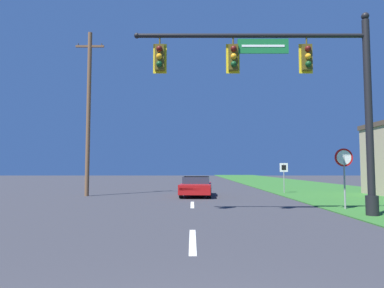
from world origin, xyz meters
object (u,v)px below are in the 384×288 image
at_px(car_ahead, 196,186).
at_px(utility_pole_near, 88,110).
at_px(stop_sign, 344,165).
at_px(route_sign_post, 284,171).
at_px(signal_mast, 303,89).

distance_m(car_ahead, utility_pole_near, 8.29).
bearing_deg(stop_sign, route_sign_post, 90.28).
distance_m(stop_sign, utility_pole_near, 15.09).
bearing_deg(car_ahead, stop_sign, -49.12).
bearing_deg(utility_pole_near, route_sign_post, 9.78).
height_order(signal_mast, route_sign_post, signal_mast).
distance_m(stop_sign, route_sign_post, 9.24).
relative_size(signal_mast, car_ahead, 1.87).
height_order(signal_mast, stop_sign, signal_mast).
xyz_separation_m(car_ahead, stop_sign, (6.10, -7.04, 1.26)).
height_order(car_ahead, utility_pole_near, utility_pole_near).
height_order(signal_mast, car_ahead, signal_mast).
xyz_separation_m(stop_sign, utility_pole_near, (-12.89, 7.02, 3.49)).
xyz_separation_m(signal_mast, car_ahead, (-3.79, 9.08, -4.00)).
relative_size(car_ahead, stop_sign, 1.87).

